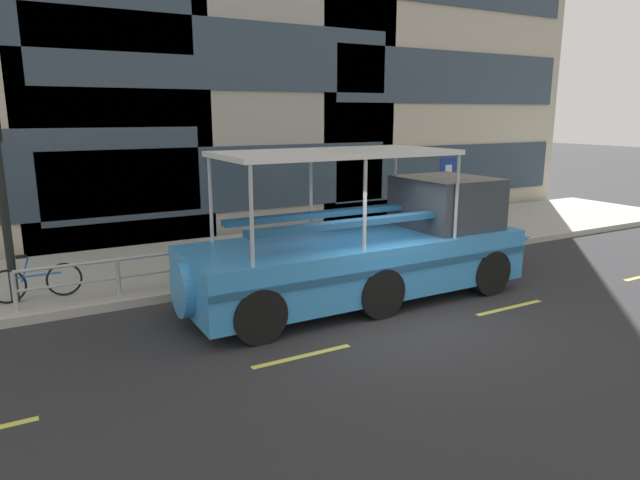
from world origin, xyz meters
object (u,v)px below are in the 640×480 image
Objects in this scene: pedestrian_near_bow at (397,212)px; leaned_bicycle at (36,282)px; traffic_light_pole at (0,179)px; duck_tour_boat at (379,249)px; parking_sign at (447,185)px.

leaned_bicycle is at bearing -176.56° from pedestrian_near_bow.
pedestrian_near_bow is at bearing 3.44° from traffic_light_pole.
duck_tour_boat is at bearing -23.13° from leaned_bicycle.
traffic_light_pole is 7.62m from duck_tour_boat.
parking_sign reaches higher than pedestrian_near_bow.
leaned_bicycle is (-10.76, 0.11, -1.31)m from parking_sign.
duck_tour_boat is 6.03× the size of pedestrian_near_bow.
leaned_bicycle is 1.15× the size of pedestrian_near_bow.
parking_sign is (11.16, -0.09, -0.80)m from traffic_light_pole.
traffic_light_pole is 10.08m from pedestrian_near_bow.
parking_sign is at bearing 32.18° from duck_tour_boat.
parking_sign is 1.43× the size of leaned_bicycle.
duck_tour_boat is 4.51m from pedestrian_near_bow.
leaned_bicycle is 9.56m from pedestrian_near_bow.
duck_tour_boat is (6.92, -2.76, -1.61)m from traffic_light_pole.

